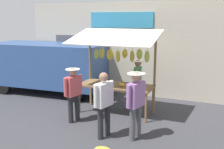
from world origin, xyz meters
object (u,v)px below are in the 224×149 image
at_px(shopper_in_grey_tee, 104,101).
at_px(shopper_with_shopping_bag, 73,91).
at_px(vendor_with_sunhat, 138,80).
at_px(shopper_with_ponytail, 136,100).
at_px(market_stall, 117,62).
at_px(parked_van, 45,63).

height_order(shopper_in_grey_tee, shopper_with_shopping_bag, shopper_in_grey_tee).
distance_m(vendor_with_sunhat, shopper_with_ponytail, 2.26).
bearing_deg(market_stall, vendor_with_sunhat, -121.18).
relative_size(shopper_with_shopping_bag, parked_van, 0.34).
height_order(shopper_with_shopping_bag, parked_van, parked_van).
xyz_separation_m(shopper_in_grey_tee, parked_van, (3.78, -2.79, 0.21)).
bearing_deg(market_stall, shopper_with_ponytail, 125.44).
distance_m(vendor_with_sunhat, shopper_with_shopping_bag, 2.21).
height_order(shopper_with_ponytail, shopper_with_shopping_bag, shopper_with_ponytail).
relative_size(market_stall, shopper_with_shopping_bag, 1.65).
xyz_separation_m(shopper_in_grey_tee, shopper_with_ponytail, (-0.72, -0.22, 0.04)).
height_order(market_stall, shopper_with_shopping_bag, market_stall).
bearing_deg(shopper_in_grey_tee, vendor_with_sunhat, 11.68).
distance_m(shopper_with_ponytail, shopper_with_shopping_bag, 1.93).
height_order(shopper_with_ponytail, parked_van, parked_van).
relative_size(market_stall, vendor_with_sunhat, 1.61).
bearing_deg(shopper_in_grey_tee, shopper_with_ponytail, -59.36).
relative_size(market_stall, shopper_in_grey_tee, 1.57).
bearing_deg(parked_van, shopper_with_shopping_bag, 135.71).
distance_m(vendor_with_sunhat, parked_van, 3.89).
distance_m(vendor_with_sunhat, shopper_in_grey_tee, 2.39).
relative_size(vendor_with_sunhat, shopper_in_grey_tee, 0.97).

